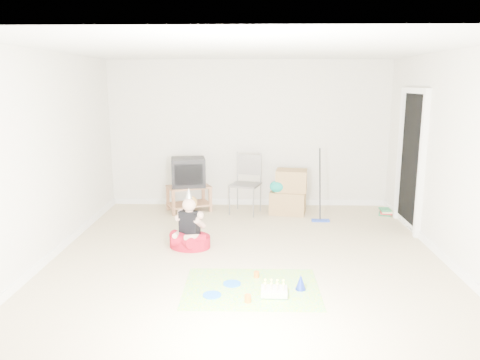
{
  "coord_description": "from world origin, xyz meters",
  "views": [
    {
      "loc": [
        0.07,
        -5.85,
        2.21
      ],
      "look_at": [
        -0.1,
        0.4,
        0.9
      ],
      "focal_mm": 35.0,
      "sensor_mm": 36.0,
      "label": 1
    }
  ],
  "objects_px": {
    "crt_tv": "(188,172)",
    "cardboard_boxes": "(289,193)",
    "tv_stand": "(189,196)",
    "seated_woman": "(190,234)",
    "folding_chair": "(245,185)",
    "birthday_cake": "(274,292)"
  },
  "relations": [
    {
      "from": "cardboard_boxes",
      "to": "crt_tv",
      "type": "bearing_deg",
      "value": 176.96
    },
    {
      "from": "folding_chair",
      "to": "cardboard_boxes",
      "type": "relative_size",
      "value": 1.37
    },
    {
      "from": "cardboard_boxes",
      "to": "seated_woman",
      "type": "bearing_deg",
      "value": -130.48
    },
    {
      "from": "crt_tv",
      "to": "cardboard_boxes",
      "type": "height_order",
      "value": "crt_tv"
    },
    {
      "from": "tv_stand",
      "to": "cardboard_boxes",
      "type": "relative_size",
      "value": 1.11
    },
    {
      "from": "folding_chair",
      "to": "cardboard_boxes",
      "type": "distance_m",
      "value": 0.76
    },
    {
      "from": "crt_tv",
      "to": "cardboard_boxes",
      "type": "distance_m",
      "value": 1.76
    },
    {
      "from": "crt_tv",
      "to": "folding_chair",
      "type": "height_order",
      "value": "folding_chair"
    },
    {
      "from": "crt_tv",
      "to": "birthday_cake",
      "type": "distance_m",
      "value": 3.61
    },
    {
      "from": "seated_woman",
      "to": "birthday_cake",
      "type": "xyz_separation_m",
      "value": [
        1.09,
        -1.47,
        -0.14
      ]
    },
    {
      "from": "cardboard_boxes",
      "to": "seated_woman",
      "type": "height_order",
      "value": "seated_woman"
    },
    {
      "from": "cardboard_boxes",
      "to": "birthday_cake",
      "type": "distance_m",
      "value": 3.24
    },
    {
      "from": "birthday_cake",
      "to": "crt_tv",
      "type": "bearing_deg",
      "value": 112.18
    },
    {
      "from": "tv_stand",
      "to": "cardboard_boxes",
      "type": "xyz_separation_m",
      "value": [
        1.73,
        -0.09,
        0.09
      ]
    },
    {
      "from": "tv_stand",
      "to": "folding_chair",
      "type": "xyz_separation_m",
      "value": [
        0.98,
        -0.12,
        0.23
      ]
    },
    {
      "from": "tv_stand",
      "to": "crt_tv",
      "type": "distance_m",
      "value": 0.43
    },
    {
      "from": "seated_woman",
      "to": "folding_chair",
      "type": "bearing_deg",
      "value": 66.77
    },
    {
      "from": "folding_chair",
      "to": "birthday_cake",
      "type": "relative_size",
      "value": 3.62
    },
    {
      "from": "tv_stand",
      "to": "seated_woman",
      "type": "relative_size",
      "value": 1.01
    },
    {
      "from": "tv_stand",
      "to": "seated_woman",
      "type": "xyz_separation_m",
      "value": [
        0.25,
        -1.82,
        -0.09
      ]
    },
    {
      "from": "birthday_cake",
      "to": "tv_stand",
      "type": "bearing_deg",
      "value": 112.18
    },
    {
      "from": "crt_tv",
      "to": "seated_woman",
      "type": "xyz_separation_m",
      "value": [
        0.25,
        -1.82,
        -0.51
      ]
    }
  ]
}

